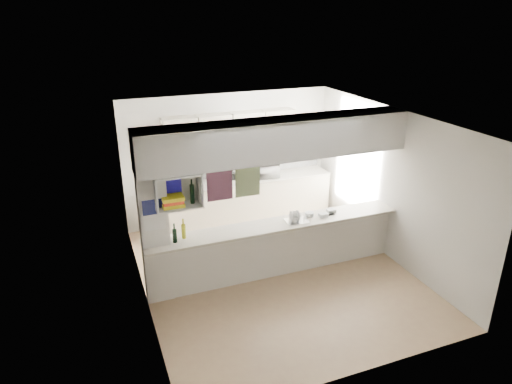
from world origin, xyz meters
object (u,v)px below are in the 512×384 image
bowl (268,163)px  dish_rack (297,217)px  microwave (266,171)px  wine_bottles (179,233)px

bowl → dish_rack: bearing=-99.9°
microwave → dish_rack: bearing=84.9°
bowl → wine_bottles: bearing=-137.9°
dish_rack → microwave: bearing=86.1°
dish_rack → wine_bottles: wine_bottles is taller
bowl → dish_rack: 2.12m
dish_rack → wine_bottles: 1.88m
microwave → bowl: 0.18m
dish_rack → wine_bottles: (-1.88, 0.05, 0.04)m
bowl → wine_bottles: bowl is taller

